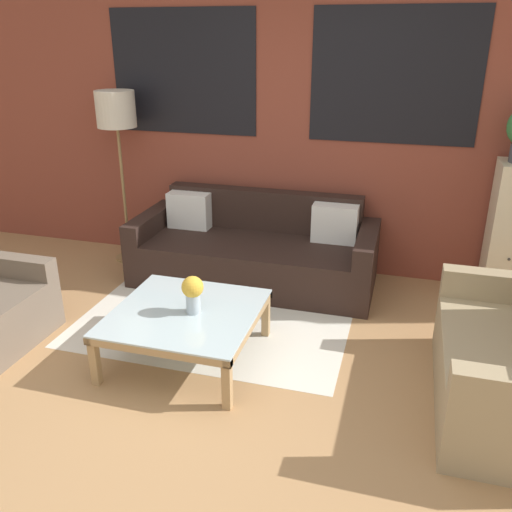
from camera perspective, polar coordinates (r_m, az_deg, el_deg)
ground_plane at (r=3.46m, az=-7.26°, el=-15.96°), size 16.00×16.00×0.00m
wall_back_brick at (r=5.09m, az=2.94°, el=14.17°), size 8.40×0.09×2.80m
rug at (r=4.44m, az=-4.08°, el=-6.36°), size 2.12×1.59×0.00m
couch_dark at (r=4.96m, az=-0.11°, el=0.40°), size 2.17×0.88×0.78m
coffee_table at (r=3.79m, az=-7.41°, el=-6.42°), size 0.98×0.98×0.37m
floor_lamp at (r=5.33m, az=-14.48°, el=14.03°), size 0.36×0.36×1.65m
drawer_cabinet at (r=4.95m, az=25.07°, el=2.13°), size 0.32×0.41×1.19m
flower_vase at (r=3.67m, az=-6.68°, el=-3.76°), size 0.15×0.15×0.27m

